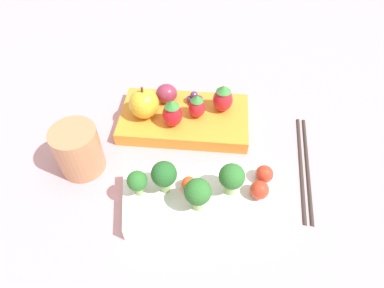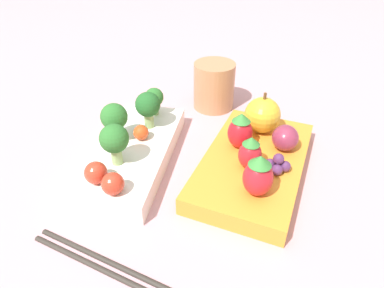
% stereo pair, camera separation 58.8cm
% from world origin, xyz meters
% --- Properties ---
extents(ground_plane, '(4.00, 4.00, 0.00)m').
position_xyz_m(ground_plane, '(0.00, 0.00, 0.00)').
color(ground_plane, '#C6939E').
extents(bento_box_savoury, '(0.23, 0.11, 0.03)m').
position_xyz_m(bento_box_savoury, '(-0.01, 0.07, 0.01)').
color(bento_box_savoury, white).
rests_on(bento_box_savoury, ground_plane).
extents(bento_box_fruit, '(0.23, 0.15, 0.02)m').
position_xyz_m(bento_box_fruit, '(0.01, -0.09, 0.01)').
color(bento_box_fruit, orange).
rests_on(bento_box_fruit, ground_plane).
extents(broccoli_floret_0, '(0.04, 0.04, 0.05)m').
position_xyz_m(broccoli_floret_0, '(-0.05, 0.08, 0.06)').
color(broccoli_floret_0, '#93B770').
rests_on(broccoli_floret_0, bento_box_savoury).
extents(broccoli_floret_1, '(0.04, 0.04, 0.05)m').
position_xyz_m(broccoli_floret_1, '(0.04, 0.07, 0.06)').
color(broccoli_floret_1, '#93B770').
rests_on(broccoli_floret_1, bento_box_savoury).
extents(broccoli_floret_2, '(0.04, 0.04, 0.05)m').
position_xyz_m(broccoli_floret_2, '(-0.00, 0.10, 0.06)').
color(broccoli_floret_2, '#93B770').
rests_on(broccoli_floret_2, bento_box_savoury).
extents(broccoli_floret_3, '(0.03, 0.03, 0.04)m').
position_xyz_m(broccoli_floret_3, '(0.08, 0.07, 0.05)').
color(broccoli_floret_3, '#93B770').
rests_on(broccoli_floret_3, bento_box_savoury).
extents(cherry_tomato_0, '(0.02, 0.02, 0.02)m').
position_xyz_m(cherry_tomato_0, '(0.01, 0.07, 0.04)').
color(cherry_tomato_0, '#DB4C1E').
rests_on(cherry_tomato_0, bento_box_savoury).
extents(cherry_tomato_1, '(0.03, 0.03, 0.03)m').
position_xyz_m(cherry_tomato_1, '(-0.10, 0.06, 0.04)').
color(cherry_tomato_1, red).
rests_on(cherry_tomato_1, bento_box_savoury).
extents(cherry_tomato_2, '(0.03, 0.03, 0.03)m').
position_xyz_m(cherry_tomato_2, '(-0.09, 0.08, 0.04)').
color(cherry_tomato_2, red).
rests_on(cherry_tomato_2, bento_box_savoury).
extents(apple, '(0.05, 0.05, 0.06)m').
position_xyz_m(apple, '(0.08, -0.09, 0.05)').
color(apple, gold).
rests_on(apple, bento_box_fruit).
extents(strawberry_0, '(0.03, 0.03, 0.04)m').
position_xyz_m(strawberry_0, '(-0.01, -0.08, 0.04)').
color(strawberry_0, red).
rests_on(strawberry_0, bento_box_fruit).
extents(strawberry_1, '(0.03, 0.03, 0.05)m').
position_xyz_m(strawberry_1, '(-0.05, -0.10, 0.05)').
color(strawberry_1, red).
rests_on(strawberry_1, bento_box_fruit).
extents(strawberry_2, '(0.03, 0.03, 0.05)m').
position_xyz_m(strawberry_2, '(0.03, -0.06, 0.05)').
color(strawberry_2, red).
rests_on(strawberry_2, bento_box_fruit).
extents(plum, '(0.04, 0.03, 0.03)m').
position_xyz_m(plum, '(0.04, -0.12, 0.04)').
color(plum, '#892D47').
rests_on(plum, bento_box_fruit).
extents(grape_cluster, '(0.03, 0.03, 0.02)m').
position_xyz_m(grape_cluster, '(-0.01, -0.12, 0.03)').
color(grape_cluster, '#562D5B').
rests_on(grape_cluster, bento_box_fruit).
extents(drinking_cup, '(0.07, 0.07, 0.08)m').
position_xyz_m(drinking_cup, '(0.17, -0.00, 0.04)').
color(drinking_cup, tan).
rests_on(drinking_cup, ground_plane).
extents(chopsticks_pair, '(0.06, 0.21, 0.01)m').
position_xyz_m(chopsticks_pair, '(-0.17, 0.02, 0.00)').
color(chopsticks_pair, '#332D28').
rests_on(chopsticks_pair, ground_plane).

